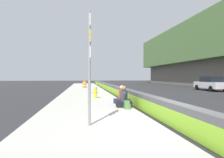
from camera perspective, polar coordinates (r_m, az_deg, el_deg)
The scene contains 10 objects.
ground_plane at distance 6.99m, azimuth 17.12°, elevation -13.24°, with size 160.00×160.00×0.00m, color #2B2B2D.
sidewalk_strip at distance 6.33m, azimuth -5.79°, elevation -14.03°, with size 80.00×4.40×0.14m, color #B5B2A8.
jersey_barrier at distance 6.90m, azimuth 17.10°, elevation -9.82°, with size 76.00×0.45×0.85m.
route_sign_post at distance 6.31m, azimuth -6.48°, elevation 5.73°, with size 0.44×0.09×3.60m.
fire_hydrant at distance 14.35m, azimuth -4.80°, elevation -3.68°, with size 0.26×0.46×0.88m.
seated_person_foreground at distance 10.16m, azimuth 3.45°, elevation -6.11°, with size 0.70×0.81×1.08m.
seated_person_middle at distance 11.37m, azimuth 2.83°, elevation -5.44°, with size 0.85×0.92×1.04m.
backpack at distance 9.49m, azimuth 4.32°, elevation -7.46°, with size 0.32×0.28×0.40m.
construction_barrel at distance 28.01m, azimuth -7.91°, elevation -1.50°, with size 0.54×0.54×0.95m.
parked_car_fourth at distance 26.38m, azimuth 26.51°, elevation -1.17°, with size 4.56×2.06×1.71m.
Camera 1 is at (-6.12, 2.93, 1.68)m, focal length 31.79 mm.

